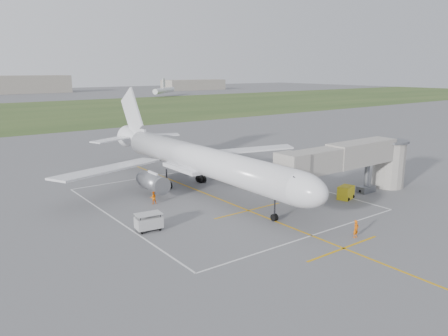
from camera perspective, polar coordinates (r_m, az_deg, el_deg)
ground at (r=60.01m, az=-2.93°, el=-3.15°), size 700.00×700.00×0.00m
grass_strip at (r=181.62m, az=-26.57°, el=6.28°), size 700.00×120.00×0.02m
apron_markings at (r=55.46m, az=0.43°, el=-4.48°), size 28.20×60.00×0.01m
airliner at (r=59.56m, az=-3.38°, el=1.07°), size 38.93×46.75×13.52m
jet_bridge at (r=60.04m, az=17.06°, el=0.96°), size 23.40×5.00×7.20m
gpu_unit at (r=58.79m, az=15.63°, el=-3.11°), size 2.57×2.08×1.70m
baggage_cart at (r=46.39m, az=-9.81°, el=-6.95°), size 2.88×1.95×1.87m
ramp_worker_nose at (r=45.90m, az=16.86°, el=-7.62°), size 0.68×0.47×1.81m
ramp_worker_wing at (r=55.28m, az=-9.22°, el=-3.85°), size 0.92×0.80×1.60m
distant_aircraft at (r=236.34m, az=-25.37°, el=8.49°), size 192.48×44.94×8.85m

